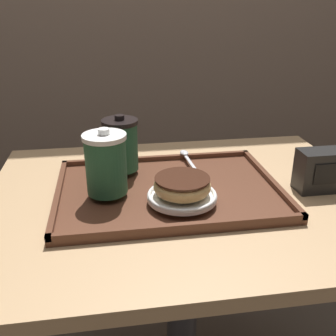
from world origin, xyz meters
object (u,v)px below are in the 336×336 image
object	(u,v)px
spoon	(186,156)
napkin_dispenser	(320,171)
coffee_cup_rear	(121,144)
coffee_cup_front	(106,163)
donut_chocolate_glazed	(182,185)

from	to	relation	value
spoon	napkin_dispenser	bearing A→B (deg)	-127.39
spoon	napkin_dispenser	size ratio (longest dim) A/B	1.42
spoon	coffee_cup_rear	bearing A→B (deg)	101.29
coffee_cup_front	coffee_cup_rear	distance (m)	0.13
donut_chocolate_glazed	spoon	bearing A→B (deg)	76.40
coffee_cup_front	spoon	distance (m)	0.28
coffee_cup_front	spoon	xyz separation A→B (m)	(0.21, 0.17, -0.06)
coffee_cup_rear	spoon	xyz separation A→B (m)	(0.17, 0.05, -0.06)
coffee_cup_front	spoon	world-z (taller)	coffee_cup_front
coffee_cup_front	napkin_dispenser	world-z (taller)	coffee_cup_front
coffee_cup_rear	donut_chocolate_glazed	world-z (taller)	coffee_cup_rear
donut_chocolate_glazed	spoon	size ratio (longest dim) A/B	0.79
coffee_cup_rear	spoon	size ratio (longest dim) A/B	0.90
coffee_cup_front	coffee_cup_rear	size ratio (longest dim) A/B	1.05
coffee_cup_front	spoon	bearing A→B (deg)	38.69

